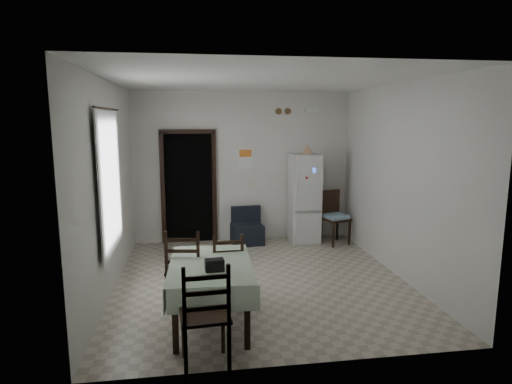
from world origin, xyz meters
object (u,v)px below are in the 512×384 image
object	(u,v)px
dining_chair_far_left	(185,268)
navy_seat	(247,226)
fridge	(304,198)
dining_chair_far_right	(227,267)
corner_chair	(336,218)
dining_table	(211,294)
dining_chair_near_head	(205,313)

from	to	relation	value
dining_chair_far_left	navy_seat	bearing A→B (deg)	-103.88
fridge	dining_chair_far_right	world-z (taller)	fridge
dining_chair_far_right	corner_chair	bearing A→B (deg)	-136.27
navy_seat	corner_chair	world-z (taller)	corner_chair
corner_chair	dining_table	bearing A→B (deg)	-148.80
fridge	dining_table	world-z (taller)	fridge
navy_seat	dining_chair_far_left	xyz separation A→B (m)	(-1.13, -2.71, 0.18)
dining_chair_far_left	dining_chair_far_right	size ratio (longest dim) A/B	1.11
corner_chair	dining_chair_far_left	xyz separation A→B (m)	(-2.80, -2.45, 0.01)
navy_seat	dining_chair_far_left	bearing A→B (deg)	-118.93
corner_chair	dining_chair_far_right	xyz separation A→B (m)	(-2.27, -2.35, -0.04)
navy_seat	dining_chair_near_head	distance (m)	4.18
dining_chair_far_right	dining_table	bearing A→B (deg)	66.16
navy_seat	dining_chair_near_head	bearing A→B (deg)	-109.12
fridge	dining_chair_far_right	bearing A→B (deg)	-122.59
corner_chair	dining_chair_far_left	world-z (taller)	dining_chair_far_left
navy_seat	dining_table	world-z (taller)	dining_table
corner_chair	dining_table	size ratio (longest dim) A/B	0.72
corner_chair	navy_seat	bearing A→B (deg)	153.08
corner_chair	dining_chair_far_right	size ratio (longest dim) A/B	1.08
dining_table	dining_chair_far_right	size ratio (longest dim) A/B	1.49
dining_chair_far_left	dining_chair_far_right	xyz separation A→B (m)	(0.53, 0.10, -0.05)
dining_chair_far_left	dining_chair_far_right	distance (m)	0.54
dining_table	dining_chair_far_right	xyz separation A→B (m)	(0.23, 0.59, 0.11)
dining_chair_far_right	dining_chair_near_head	size ratio (longest dim) A/B	0.87
navy_seat	dining_chair_far_right	distance (m)	2.67
navy_seat	dining_chair_far_right	size ratio (longest dim) A/B	0.73
dining_table	navy_seat	bearing A→B (deg)	77.46
dining_chair_far_left	dining_table	bearing A→B (deg)	130.08
dining_chair_far_right	dining_chair_near_head	bearing A→B (deg)	75.17
navy_seat	dining_chair_near_head	xyz separation A→B (m)	(-0.93, -4.07, 0.20)
dining_chair_far_right	dining_chair_far_left	bearing A→B (deg)	8.73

